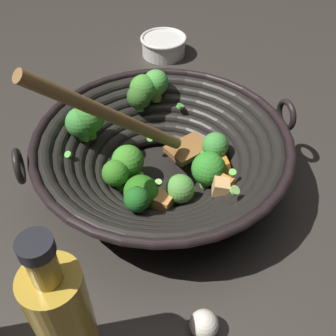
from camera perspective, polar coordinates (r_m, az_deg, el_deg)
ground_plane at (r=0.69m, az=-0.78°, el=-1.92°), size 4.00×4.00×0.00m
wok at (r=0.65m, az=-1.02°, el=2.17°), size 0.42×0.41×0.28m
cooking_oil_bottle at (r=0.46m, az=-14.51°, el=-19.83°), size 0.06×0.06×0.23m
prep_bowl at (r=1.03m, az=-0.63°, el=16.97°), size 0.11×0.11×0.05m
garlic_bulb at (r=0.53m, az=5.11°, el=-21.13°), size 0.04×0.04×0.04m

